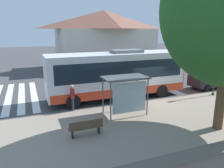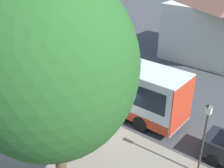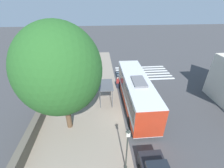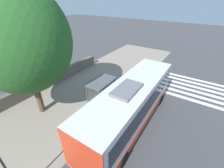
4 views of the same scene
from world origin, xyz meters
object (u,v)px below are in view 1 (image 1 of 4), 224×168
Objects in this scene: bus at (117,74)px; pedestrian at (72,96)px; street_lamp_near at (216,66)px; bus_shelter at (126,84)px; parked_car_behind_bus at (213,78)px; bench at (86,127)px.

bus reaches higher than pedestrian.
street_lamp_near is (-0.73, -11.40, 1.35)m from pedestrian.
street_lamp_near reaches higher than bus_shelter.
pedestrian is at bearing 94.76° from parked_car_behind_bus.
street_lamp_near is 0.92× the size of parked_car_behind_bus.
bench is 12.07m from street_lamp_near.
parked_car_behind_bus is at bearing -69.95° from bench.
pedestrian is at bearing -1.85° from bench.
bus is 6.24× the size of bench.
bus_shelter is 3.88m from bench.
bench is 0.42× the size of street_lamp_near.
street_lamp_near is (-2.36, -7.54, 0.47)m from bus.
pedestrian reaches higher than bench.
pedestrian is (-1.64, 3.86, -0.88)m from bus.
street_lamp_near is at bearing -81.96° from bus_shelter.
bus_shelter is 1.54× the size of pedestrian.
bus is 2.65× the size of street_lamp_near.
bus is 3.68m from bus_shelter.
bus is 9.40m from parked_car_behind_bus.
street_lamp_near is (3.03, -11.52, 1.92)m from bench.
bus_shelter is 10.74m from parked_car_behind_bus.
bench is at bearing 143.59° from bus.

